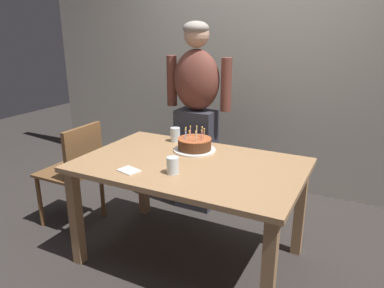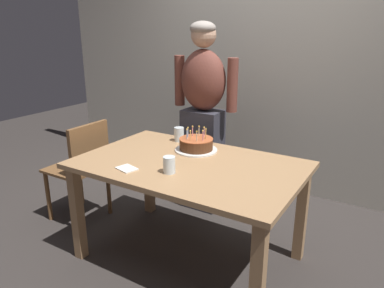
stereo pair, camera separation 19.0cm
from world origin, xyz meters
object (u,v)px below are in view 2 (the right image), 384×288
object	(u,v)px
water_glass_far	(169,165)
napkin_stack	(127,169)
dining_chair	(83,164)
water_glass_near	(179,134)
person_man_bearded	(203,115)
birthday_cake	(196,145)

from	to	relation	value
water_glass_far	napkin_stack	xyz separation A→B (m)	(-0.27, -0.09, -0.05)
napkin_stack	dining_chair	world-z (taller)	dining_chair
water_glass_near	person_man_bearded	world-z (taller)	person_man_bearded
dining_chair	birthday_cake	bearing A→B (deg)	103.57
birthday_cake	person_man_bearded	world-z (taller)	person_man_bearded
birthday_cake	water_glass_near	size ratio (longest dim) A/B	2.76
water_glass_far	dining_chair	size ratio (longest dim) A/B	0.12
water_glass_far	water_glass_near	bearing A→B (deg)	118.20
birthday_cake	person_man_bearded	size ratio (longest dim) A/B	0.19
napkin_stack	person_man_bearded	distance (m)	1.07
water_glass_far	person_man_bearded	size ratio (longest dim) A/B	0.06
napkin_stack	dining_chair	xyz separation A→B (m)	(-0.77, 0.31, -0.23)
water_glass_near	dining_chair	size ratio (longest dim) A/B	0.13
water_glass_near	water_glass_far	size ratio (longest dim) A/B	1.06
birthday_cake	napkin_stack	bearing A→B (deg)	-109.38
birthday_cake	person_man_bearded	bearing A→B (deg)	115.02
birthday_cake	water_glass_far	size ratio (longest dim) A/B	2.92
water_glass_near	napkin_stack	bearing A→B (deg)	-86.21
water_glass_near	dining_chair	bearing A→B (deg)	-153.44
birthday_cake	dining_chair	bearing A→B (deg)	-166.43
water_glass_far	dining_chair	bearing A→B (deg)	168.08
water_glass_near	birthday_cake	bearing A→B (deg)	-28.93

